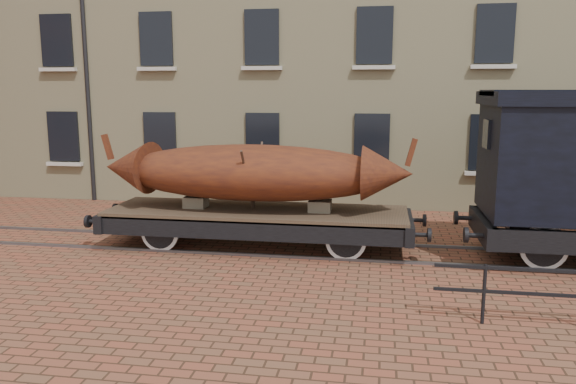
# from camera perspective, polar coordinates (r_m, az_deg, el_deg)

# --- Properties ---
(ground) EXTENTS (90.00, 90.00, 0.00)m
(ground) POSITION_cam_1_polar(r_m,az_deg,el_deg) (13.44, 3.59, -5.95)
(ground) COLOR brown
(warehouse_cream) EXTENTS (40.00, 10.19, 14.00)m
(warehouse_cream) POSITION_cam_1_polar(r_m,az_deg,el_deg) (23.13, 14.28, 18.04)
(warehouse_cream) COLOR beige
(warehouse_cream) RESTS_ON ground
(rail_track) EXTENTS (30.00, 1.52, 0.06)m
(rail_track) POSITION_cam_1_polar(r_m,az_deg,el_deg) (13.43, 3.59, -5.83)
(rail_track) COLOR #59595E
(rail_track) RESTS_ON ground
(flatcar_wagon) EXTENTS (8.04, 2.18, 1.21)m
(flatcar_wagon) POSITION_cam_1_polar(r_m,az_deg,el_deg) (13.50, -3.18, -2.56)
(flatcar_wagon) COLOR #4B3927
(flatcar_wagon) RESTS_ON ground
(iron_boat) EXTENTS (7.58, 2.21, 1.77)m
(iron_boat) POSITION_cam_1_polar(r_m,az_deg,el_deg) (13.32, -3.61, 2.02)
(iron_boat) COLOR #642911
(iron_boat) RESTS_ON flatcar_wagon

